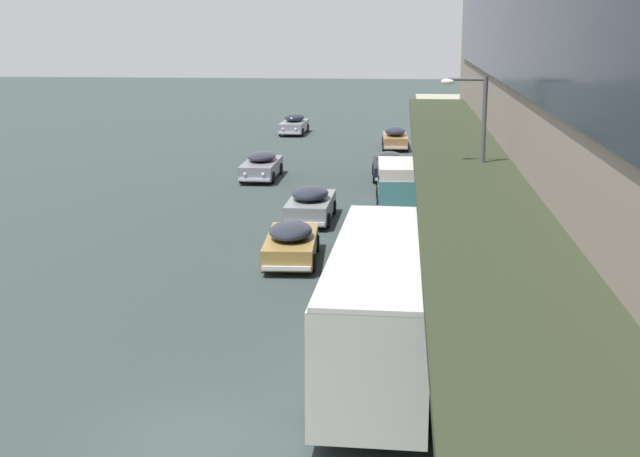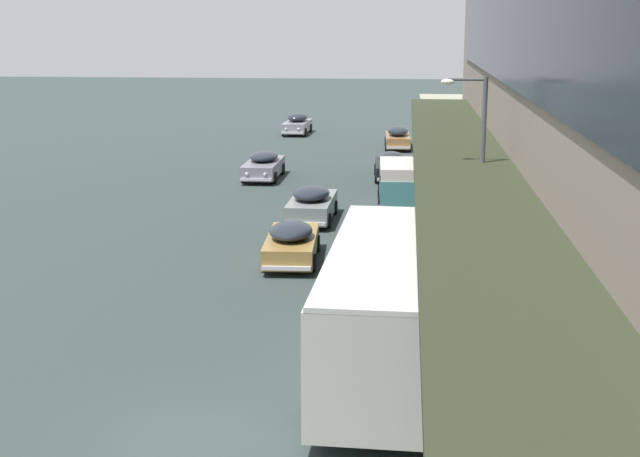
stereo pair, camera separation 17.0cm
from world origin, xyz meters
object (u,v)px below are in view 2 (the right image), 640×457
sedan_second_near (297,124)px  sedan_oncoming_front (291,242)px  sedan_lead_mid (391,166)px  street_lamp (477,164)px  vw_van (398,180)px  pedestrian_at_kerb (561,380)px  sedan_trailing_mid (264,165)px  sedan_trailing_near (380,225)px  fire_hydrant (461,262)px  transit_bus_kerbside_front (379,301)px  sedan_second_mid (312,204)px  sedan_oncoming_rear (398,138)px

sedan_second_near → sedan_oncoming_front: 37.74m
sedan_lead_mid → street_lamp: street_lamp is taller
vw_van → pedestrian_at_kerb: 24.78m
sedan_trailing_mid → sedan_lead_mid: bearing=3.5°
sedan_lead_mid → sedan_trailing_near: 14.76m
sedan_second_near → pedestrian_at_kerb: pedestrian_at_kerb is taller
sedan_trailing_mid → sedan_oncoming_front: 17.77m
vw_van → fire_hydrant: 12.80m
sedan_lead_mid → sedan_second_near: (-7.67, 19.69, 0.02)m
transit_bus_kerbside_front → sedan_oncoming_front: (-3.50, 10.20, -1.13)m
sedan_second_mid → street_lamp: size_ratio=0.71×
transit_bus_kerbside_front → sedan_second_mid: 17.41m
transit_bus_kerbside_front → sedan_trailing_mid: 28.53m
sedan_trailing_near → fire_hydrant: (2.96, -4.34, -0.25)m
sedan_trailing_mid → vw_van: (7.54, -6.10, 0.36)m
sedan_trailing_mid → sedan_second_near: bearing=91.6°
sedan_second_near → sedan_oncoming_front: bearing=-83.3°
sedan_lead_mid → sedan_trailing_mid: sedan_lead_mid is taller
sedan_trailing_near → vw_van: 8.26m
transit_bus_kerbside_front → vw_van: bearing=89.4°
street_lamp → fire_hydrant: (-0.31, 0.97, -3.58)m
sedan_second_near → sedan_oncoming_front: (4.38, -37.48, -0.05)m
fire_hydrant → sedan_oncoming_rear: bearing=94.7°
sedan_oncoming_rear → fire_hydrant: 31.46m
sedan_second_near → sedan_second_mid: (4.40, -30.65, -0.01)m
sedan_oncoming_front → vw_van: size_ratio=1.05×
sedan_trailing_mid → sedan_second_mid: bearing=-70.0°
sedan_lead_mid → pedestrian_at_kerb: 31.31m
sedan_second_near → pedestrian_at_kerb: (11.83, -50.73, 0.40)m
transit_bus_kerbside_front → sedan_second_mid: (-3.48, 17.03, -1.09)m
sedan_oncoming_rear → street_lamp: (2.87, -32.32, 3.32)m
sedan_second_mid → sedan_oncoming_front: size_ratio=0.98×
transit_bus_kerbside_front → vw_van: 21.47m
sedan_second_mid → fire_hydrant: bearing=-53.4°
transit_bus_kerbside_front → vw_van: (0.24, 21.45, -0.76)m
transit_bus_kerbside_front → sedan_trailing_mid: transit_bus_kerbside_front is taller
sedan_oncoming_front → sedan_second_near: bearing=96.7°
sedan_oncoming_rear → vw_van: size_ratio=1.03×
sedan_second_mid → sedan_oncoming_front: sedan_second_mid is taller
sedan_lead_mid → sedan_second_mid: 11.43m
street_lamp → sedan_oncoming_rear: bearing=95.1°
sedan_oncoming_rear → sedan_trailing_mid: sedan_oncoming_rear is taller
sedan_lead_mid → transit_bus_kerbside_front: bearing=-89.6°
sedan_oncoming_rear → sedan_oncoming_front: (-3.51, -30.04, -0.03)m
sedan_trailing_near → sedan_oncoming_rear: bearing=89.2°
transit_bus_kerbside_front → sedan_oncoming_rear: 40.25m
transit_bus_kerbside_front → vw_van: transit_bus_kerbside_front is taller
sedan_oncoming_rear → street_lamp: bearing=-84.9°
sedan_oncoming_front → vw_van: (3.73, 11.25, 0.37)m
sedan_second_near → sedan_oncoming_rear: 10.85m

